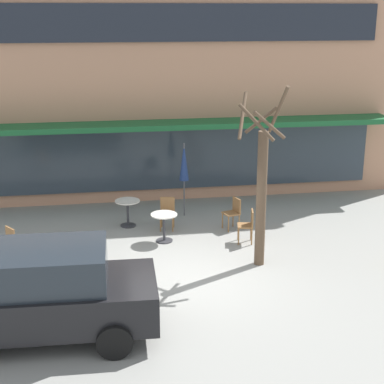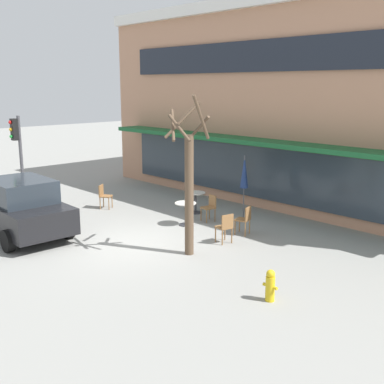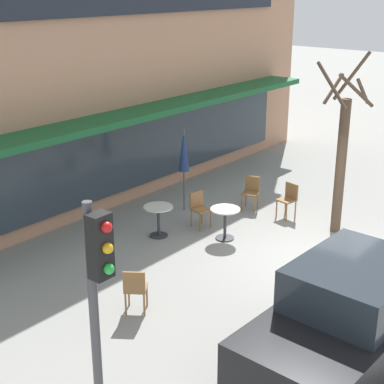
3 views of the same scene
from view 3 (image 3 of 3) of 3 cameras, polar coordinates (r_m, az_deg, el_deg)
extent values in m
plane|color=gray|center=(13.02, 12.46, -6.96)|extent=(80.00, 80.00, 0.00)
cube|color=tan|center=(18.47, -15.94, 13.04)|extent=(17.29, 8.00, 7.65)
cube|color=#19592D|center=(15.21, -5.42, 7.51)|extent=(14.70, 1.10, 0.16)
cube|color=#2D3842|center=(15.84, -6.55, 3.49)|extent=(13.83, 0.10, 1.90)
cylinder|color=#333338|center=(14.14, -3.24, -4.22)|extent=(0.44, 0.44, 0.03)
cylinder|color=#333338|center=(13.99, -3.27, -2.85)|extent=(0.07, 0.07, 0.70)
cylinder|color=silver|center=(13.86, -3.30, -1.46)|extent=(0.70, 0.70, 0.03)
cylinder|color=#333338|center=(14.00, 3.19, -4.47)|extent=(0.44, 0.44, 0.03)
cylinder|color=#333338|center=(13.85, 3.22, -3.09)|extent=(0.07, 0.07, 0.70)
cylinder|color=silver|center=(13.72, 3.25, -1.69)|extent=(0.70, 0.70, 0.03)
cylinder|color=#4C4C51|center=(15.34, -0.79, 2.10)|extent=(0.04, 0.04, 2.20)
cone|color=navy|center=(15.18, -0.80, 4.08)|extent=(0.28, 0.28, 1.10)
cylinder|color=olive|center=(11.22, -6.15, -9.89)|extent=(0.04, 0.04, 0.45)
cylinder|color=olive|center=(11.17, -4.40, -9.97)|extent=(0.04, 0.04, 0.45)
cylinder|color=olive|center=(10.93, -6.45, -10.76)|extent=(0.04, 0.04, 0.45)
cylinder|color=olive|center=(10.87, -4.65, -10.85)|extent=(0.04, 0.04, 0.45)
cube|color=olive|center=(10.92, -5.45, -9.25)|extent=(0.56, 0.56, 0.04)
cube|color=olive|center=(10.66, -5.65, -8.68)|extent=(0.27, 0.35, 0.40)
cylinder|color=olive|center=(15.11, 9.14, -1.97)|extent=(0.04, 0.04, 0.45)
cylinder|color=olive|center=(15.31, 8.20, -1.61)|extent=(0.04, 0.04, 0.45)
cylinder|color=olive|center=(15.35, 9.99, -1.67)|extent=(0.04, 0.04, 0.45)
cylinder|color=olive|center=(15.55, 9.05, -1.32)|extent=(0.04, 0.04, 0.45)
cube|color=olive|center=(15.24, 9.15, -0.78)|extent=(0.47, 0.47, 0.04)
cube|color=olive|center=(15.30, 9.64, 0.14)|extent=(0.12, 0.40, 0.40)
cylinder|color=olive|center=(14.51, 1.83, -2.65)|extent=(0.04, 0.04, 0.45)
cylinder|color=olive|center=(14.31, 0.79, -2.97)|extent=(0.04, 0.04, 0.45)
cylinder|color=olive|center=(14.75, 0.97, -2.26)|extent=(0.04, 0.04, 0.45)
cylinder|color=olive|center=(14.55, -0.06, -2.57)|extent=(0.04, 0.04, 0.45)
cube|color=olive|center=(14.44, 0.88, -1.71)|extent=(0.47, 0.47, 0.04)
cube|color=olive|center=(14.49, 0.43, -0.70)|extent=(0.40, 0.12, 0.40)
cylinder|color=olive|center=(15.51, 6.06, -1.24)|extent=(0.04, 0.04, 0.45)
cylinder|color=olive|center=(15.60, 4.87, -1.08)|extent=(0.04, 0.04, 0.45)
cylinder|color=olive|center=(15.81, 6.41, -0.84)|extent=(0.04, 0.04, 0.45)
cylinder|color=olive|center=(15.90, 5.24, -0.67)|extent=(0.04, 0.04, 0.45)
cube|color=olive|center=(15.62, 5.68, -0.11)|extent=(0.50, 0.50, 0.04)
cube|color=olive|center=(15.71, 5.89, 0.85)|extent=(0.16, 0.39, 0.40)
cube|color=black|center=(9.64, 14.87, -12.58)|extent=(4.25, 1.93, 0.76)
cube|color=#232B33|center=(9.40, 15.67, -8.46)|extent=(2.15, 1.67, 0.68)
cylinder|color=black|center=(9.27, 5.67, -16.22)|extent=(0.65, 0.24, 0.64)
cylinder|color=black|center=(11.18, 13.63, -9.93)|extent=(0.65, 0.24, 0.64)
cylinder|color=brown|center=(14.28, 14.21, 2.34)|extent=(0.24, 0.24, 3.25)
cylinder|color=brown|center=(14.17, 15.22, 10.80)|extent=(0.27, 0.78, 1.17)
cylinder|color=brown|center=(14.04, 13.56, 9.72)|extent=(0.77, 0.14, 0.64)
cylinder|color=brown|center=(13.51, 13.38, 10.03)|extent=(0.44, 0.99, 0.95)
cylinder|color=brown|center=(13.49, 15.64, 9.46)|extent=(0.74, 0.62, 0.78)
cylinder|color=brown|center=(13.74, 16.24, 9.34)|extent=(0.77, 0.12, 0.67)
cylinder|color=#47474C|center=(7.52, -9.37, -13.14)|extent=(0.12, 0.12, 3.40)
cube|color=black|center=(6.82, -8.92, -5.20)|extent=(0.26, 0.20, 0.80)
sphere|color=red|center=(6.62, -8.29, -3.39)|extent=(0.13, 0.13, 0.13)
sphere|color=gold|center=(6.73, -8.18, -5.43)|extent=(0.13, 0.13, 0.13)
sphere|color=green|center=(6.84, -8.07, -7.40)|extent=(0.13, 0.13, 0.13)
camera|label=1|loc=(11.20, 78.58, 4.51)|focal=55.00mm
camera|label=2|loc=(21.73, 47.84, 10.19)|focal=45.00mm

